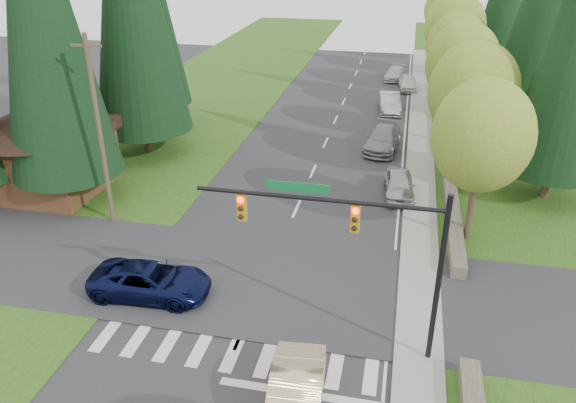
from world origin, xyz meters
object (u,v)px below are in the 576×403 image
(parked_car_c, at_px, (390,103))
(suv_navy, at_px, (151,281))
(sedan_champagne, at_px, (295,401))
(parked_car_e, at_px, (395,73))
(parked_car_b, at_px, (383,139))
(parked_car_a, at_px, (399,185))
(parked_car_d, at_px, (408,83))

(parked_car_c, bearing_deg, suv_navy, -113.69)
(sedan_champagne, xyz_separation_m, parked_car_c, (1.28, 34.51, -0.02))
(suv_navy, xyz_separation_m, parked_car_e, (8.75, 40.51, -0.10))
(parked_car_b, distance_m, parked_car_e, 20.56)
(sedan_champagne, distance_m, parked_car_b, 25.43)
(suv_navy, relative_size, parked_car_e, 1.20)
(suv_navy, bearing_deg, parked_car_e, -14.79)
(parked_car_b, relative_size, parked_car_c, 1.11)
(parked_car_a, bearing_deg, parked_car_d, 85.66)
(parked_car_c, bearing_deg, parked_car_b, -96.94)
(sedan_champagne, relative_size, parked_car_c, 1.03)
(parked_car_a, bearing_deg, parked_car_c, 90.46)
(parked_car_d, bearing_deg, suv_navy, -110.67)
(parked_car_b, bearing_deg, parked_car_d, 91.38)
(sedan_champagne, xyz_separation_m, parked_car_d, (2.68, 42.13, -0.11))
(sedan_champagne, height_order, parked_car_e, sedan_champagne)
(parked_car_b, bearing_deg, parked_car_c, 96.17)
(parked_car_b, height_order, parked_car_e, parked_car_b)
(sedan_champagne, distance_m, parked_car_d, 42.22)
(sedan_champagne, distance_m, suv_navy, 9.25)
(parked_car_b, xyz_separation_m, parked_car_c, (0.00, 9.11, 0.02))
(parked_car_a, height_order, parked_car_b, parked_car_b)
(parked_car_e, bearing_deg, parked_car_c, -83.67)
(suv_navy, xyz_separation_m, parked_car_a, (10.15, 12.38, -0.01))
(parked_car_c, xyz_separation_m, parked_car_e, (0.00, 11.45, -0.16))
(parked_car_d, bearing_deg, parked_car_a, -95.21)
(parked_car_a, xyz_separation_m, parked_car_e, (-1.40, 28.14, -0.09))
(sedan_champagne, bearing_deg, parked_car_a, 76.25)
(sedan_champagne, relative_size, parked_car_e, 1.14)
(suv_navy, distance_m, parked_car_b, 21.79)
(parked_car_c, xyz_separation_m, parked_car_d, (1.40, 7.62, -0.09))
(parked_car_b, bearing_deg, parked_car_a, -73.36)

